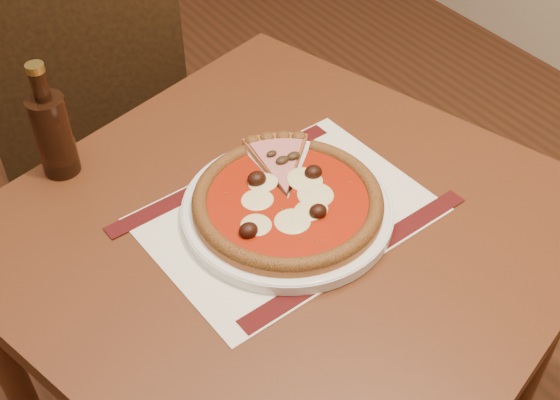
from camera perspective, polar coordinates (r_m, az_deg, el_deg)
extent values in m
cube|color=#5B2815|center=(1.07, 0.60, -2.56)|extent=(0.99, 0.99, 0.04)
cylinder|color=#5B2815|center=(1.48, 20.32, -11.35)|extent=(0.05, 0.05, 0.71)
cylinder|color=#5B2815|center=(1.43, -20.40, -14.31)|extent=(0.05, 0.05, 0.71)
cylinder|color=#5B2815|center=(1.69, -1.15, 0.48)|extent=(0.05, 0.05, 0.71)
cube|color=black|center=(1.84, -14.05, 6.34)|extent=(0.56, 0.56, 0.04)
cylinder|color=black|center=(2.11, -8.12, 4.91)|extent=(0.04, 0.04, 0.41)
cylinder|color=black|center=(2.14, -17.84, 3.66)|extent=(0.04, 0.04, 0.41)
cylinder|color=black|center=(1.84, -7.28, -1.97)|extent=(0.04, 0.04, 0.41)
cylinder|color=black|center=(1.87, -18.41, -3.29)|extent=(0.04, 0.04, 0.41)
cube|color=black|center=(1.55, -15.58, 9.36)|extent=(0.40, 0.21, 0.44)
cube|color=white|center=(1.07, 0.62, -1.20)|extent=(0.44, 0.33, 0.00)
cylinder|color=white|center=(1.06, 0.63, -0.81)|extent=(0.32, 0.32, 0.02)
cylinder|color=#A15A27|center=(1.05, 0.63, -0.22)|extent=(0.29, 0.29, 0.01)
torus|color=#945120|center=(1.05, 0.64, 0.02)|extent=(0.29, 0.29, 0.02)
cylinder|color=maroon|center=(1.05, 0.64, 0.06)|extent=(0.24, 0.24, 0.00)
ellipsoid|color=beige|center=(1.07, -1.31, 1.49)|extent=(0.05, 0.04, 0.01)
ellipsoid|color=beige|center=(1.04, -3.75, 0.06)|extent=(0.05, 0.04, 0.01)
ellipsoid|color=beige|center=(1.02, -1.14, -1.23)|extent=(0.05, 0.04, 0.01)
ellipsoid|color=beige|center=(0.99, 1.27, -2.89)|extent=(0.05, 0.04, 0.01)
ellipsoid|color=beige|center=(1.02, 2.93, -0.87)|extent=(0.05, 0.04, 0.01)
ellipsoid|color=beige|center=(1.06, 4.88, 0.82)|extent=(0.05, 0.04, 0.01)
ellipsoid|color=beige|center=(1.08, 2.02, 1.78)|extent=(0.05, 0.04, 0.01)
ellipsoid|color=black|center=(1.06, -1.90, 2.11)|extent=(0.03, 0.02, 0.02)
ellipsoid|color=black|center=(0.99, -2.54, -2.03)|extent=(0.03, 0.02, 0.02)
ellipsoid|color=black|center=(1.01, 3.37, -0.64)|extent=(0.03, 0.02, 0.02)
ellipsoid|color=black|center=(1.09, 3.43, 3.30)|extent=(0.03, 0.02, 0.02)
ellipsoid|color=#312212|center=(1.09, 0.65, 2.54)|extent=(0.02, 0.02, 0.01)
ellipsoid|color=#312212|center=(1.12, -0.08, 3.85)|extent=(0.02, 0.02, 0.01)
ellipsoid|color=#312212|center=(1.09, -0.27, 2.47)|extent=(0.02, 0.02, 0.01)
cylinder|color=#32180C|center=(1.16, -17.91, 4.98)|extent=(0.06, 0.06, 0.14)
cylinder|color=#32180C|center=(1.11, -18.89, 8.60)|extent=(0.03, 0.03, 0.06)
cylinder|color=olive|center=(1.09, -19.30, 10.09)|extent=(0.03, 0.03, 0.01)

